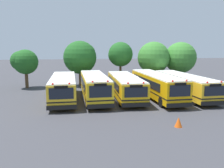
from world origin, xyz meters
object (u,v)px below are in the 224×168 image
tree_4 (181,57)px  traffic_cone (179,122)px  tree_1 (81,57)px  tree_3 (153,58)px  school_bus_2 (125,86)px  school_bus_3 (156,85)px  tree_0 (24,62)px  school_bus_0 (63,87)px  school_bus_1 (94,86)px  school_bus_4 (184,84)px  tree_2 (120,55)px

tree_4 → traffic_cone: bearing=-115.7°
tree_1 → tree_3: (10.51, -0.60, -0.25)m
school_bus_2 → traffic_cone: 9.82m
school_bus_3 → tree_3: tree_3 is taller
tree_0 → tree_3: 18.11m
tree_3 → traffic_cone: bearing=-103.6°
school_bus_0 → school_bus_1: school_bus_1 is taller
school_bus_1 → tree_3: bearing=-139.8°
school_bus_0 → school_bus_4: size_ratio=0.88×
school_bus_0 → traffic_cone: bearing=129.9°
tree_0 → tree_3: bearing=0.7°
tree_0 → tree_2: tree_2 is taller
tree_3 → tree_0: bearing=-179.3°
tree_2 → tree_3: (5.01, -0.31, -0.53)m
school_bus_4 → traffic_cone: (-5.12, -9.61, -0.98)m
tree_1 → tree_3: 10.53m
tree_2 → tree_3: tree_3 is taller
school_bus_2 → school_bus_4: size_ratio=0.91×
school_bus_1 → school_bus_2: size_ratio=0.96×
school_bus_2 → tree_4: size_ratio=1.70×
school_bus_1 → tree_3: 12.77m
traffic_cone → tree_2: bearing=92.2°
school_bus_4 → tree_4: size_ratio=1.86×
school_bus_3 → tree_3: (2.61, 8.52, 2.45)m
tree_1 → traffic_cone: (6.21, -18.37, -3.79)m
school_bus_2 → tree_2: (1.02, 8.46, 3.08)m
school_bus_2 → school_bus_3: school_bus_3 is taller
school_bus_4 → tree_3: 8.59m
school_bus_2 → school_bus_4: 6.84m
school_bus_1 → tree_1: 9.38m
school_bus_3 → tree_2: (-2.40, 8.83, 2.98)m
tree_4 → school_bus_1: bearing=-148.5°
school_bus_2 → tree_1: 10.23m
school_bus_2 → tree_0: bearing=-31.7°
tree_2 → tree_4: (9.28, -0.25, -0.46)m
school_bus_4 → tree_3: size_ratio=1.85×
school_bus_0 → school_bus_2: (6.60, -0.02, -0.04)m
school_bus_2 → traffic_cone: size_ratio=15.15×
school_bus_3 → traffic_cone: school_bus_3 is taller
school_bus_0 → tree_2: size_ratio=1.65×
school_bus_3 → tree_2: 9.62m
school_bus_4 → traffic_cone: school_bus_4 is taller
tree_0 → tree_1: tree_1 is taller
tree_1 → traffic_cone: 19.76m
school_bus_4 → tree_3: (-0.81, 8.16, 2.56)m
tree_1 → tree_3: tree_1 is taller
school_bus_2 → tree_3: bearing=-124.9°
school_bus_4 → tree_4: tree_4 is taller
school_bus_1 → school_bus_3: bearing=176.9°
school_bus_1 → tree_3: size_ratio=1.62×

